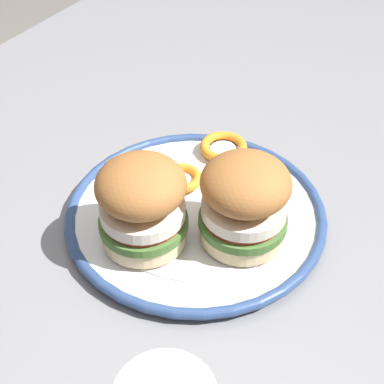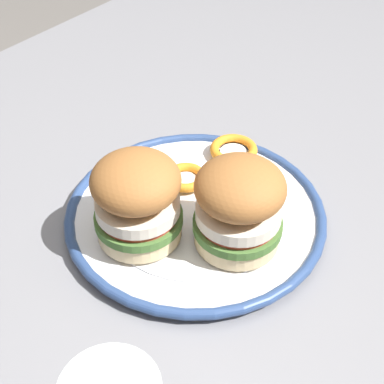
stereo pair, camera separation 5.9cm
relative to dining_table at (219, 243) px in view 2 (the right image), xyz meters
name	(u,v)px [view 2 (the right image)]	position (x,y,z in m)	size (l,w,h in m)	color
dining_table	(219,243)	(0.00, 0.00, 0.00)	(1.45, 1.02, 0.73)	gray
dinner_plate	(192,212)	(0.05, 0.00, 0.09)	(0.30, 0.30, 0.02)	white
sandwich_half_left	(239,205)	(0.06, 0.06, 0.15)	(0.13, 0.13, 0.10)	beige
sandwich_half_right	(137,198)	(0.12, -0.02, 0.15)	(0.13, 0.13, 0.10)	beige
orange_peel_curled	(186,178)	(0.02, -0.04, 0.11)	(0.06, 0.06, 0.01)	orange
orange_peel_strip_long	(241,178)	(-0.02, 0.01, 0.10)	(0.06, 0.06, 0.01)	orange
orange_peel_strip_short	(131,165)	(0.04, -0.11, 0.10)	(0.04, 0.06, 0.01)	orange
orange_peel_small_curl	(234,150)	(-0.06, -0.02, 0.11)	(0.08, 0.08, 0.01)	orange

